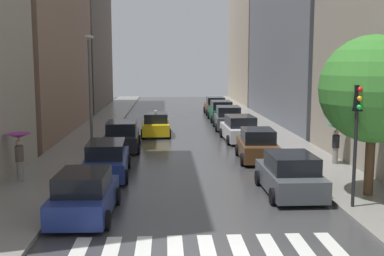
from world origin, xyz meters
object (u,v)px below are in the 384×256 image
object	(u,v)px
taxi_midroad	(156,125)
pedestrian_near_tree	(19,146)
parked_car_right_sixth	(215,106)
parked_car_left_nearest	(84,196)
parked_car_right_second	(257,146)
parked_car_right_nearest	(290,175)
lamp_post_left	(90,83)
parked_car_right_fourth	(228,119)
parked_car_right_fifth	(221,112)
parked_car_left_second	(107,160)
parked_car_right_third	(240,129)
traffic_light_right_corner	(357,119)
street_tree_right	(373,89)
pedestrian_foreground	(336,136)
parked_car_left_third	(122,137)

from	to	relation	value
taxi_midroad	pedestrian_near_tree	bearing A→B (deg)	156.43
parked_car_right_sixth	parked_car_left_nearest	bearing A→B (deg)	166.37
parked_car_right_second	pedestrian_near_tree	xyz separation A→B (m)	(-11.12, -4.32, 0.86)
parked_car_right_nearest	lamp_post_left	world-z (taller)	lamp_post_left
pedestrian_near_tree	parked_car_right_sixth	bearing A→B (deg)	-63.71
parked_car_right_nearest	pedestrian_near_tree	distance (m)	11.43
parked_car_right_fourth	parked_car_right_nearest	bearing A→B (deg)	-177.74
taxi_midroad	lamp_post_left	xyz separation A→B (m)	(-3.69, -5.76, 3.22)
parked_car_right_sixth	parked_car_right_fourth	bearing A→B (deg)	179.41
parked_car_right_fifth	lamp_post_left	size ratio (longest dim) A/B	0.71
parked_car_left_second	parked_car_right_fourth	distance (m)	16.88
parked_car_right_third	traffic_light_right_corner	distance (m)	15.37
parked_car_right_sixth	street_tree_right	bearing A→B (deg)	-174.59
parked_car_left_nearest	pedestrian_foreground	bearing A→B (deg)	-55.84
traffic_light_right_corner	parked_car_right_nearest	bearing A→B (deg)	127.41
parked_car_left_third	parked_car_right_second	bearing A→B (deg)	-117.42
pedestrian_near_tree	street_tree_right	bearing A→B (deg)	-143.08
parked_car_right_second	lamp_post_left	xyz separation A→B (m)	(-9.26, 3.46, 3.18)
taxi_midroad	parked_car_left_second	bearing A→B (deg)	169.52
parked_car_right_fifth	pedestrian_foreground	bearing A→B (deg)	-169.25
taxi_midroad	parked_car_right_fourth	bearing A→B (deg)	-64.87
parked_car_right_third	parked_car_right_sixth	distance (m)	16.46
taxi_midroad	parked_car_right_third	bearing A→B (deg)	-118.42
parked_car_left_nearest	parked_car_right_sixth	bearing A→B (deg)	-12.39
parked_car_right_nearest	parked_car_right_fourth	bearing A→B (deg)	0.10
parked_car_left_nearest	pedestrian_near_tree	xyz separation A→B (m)	(-3.50, 4.59, 0.91)
taxi_midroad	traffic_light_right_corner	distance (m)	19.54
parked_car_right_second	pedestrian_foreground	bearing A→B (deg)	-111.41
parked_car_right_sixth	lamp_post_left	size ratio (longest dim) A/B	0.63
parked_car_right_fifth	parked_car_right_sixth	size ratio (longest dim) A/B	1.13
parked_car_right_third	lamp_post_left	world-z (taller)	lamp_post_left
parked_car_right_fifth	pedestrian_near_tree	size ratio (longest dim) A/B	2.29
pedestrian_foreground	pedestrian_near_tree	world-z (taller)	pedestrian_near_tree
parked_car_right_fifth	lamp_post_left	bearing A→B (deg)	146.11
pedestrian_near_tree	lamp_post_left	distance (m)	8.33
parked_car_right_nearest	parked_car_right_third	size ratio (longest dim) A/B	0.91
parked_car_right_third	pedestrian_foreground	bearing A→B (deg)	-157.42
parked_car_right_fourth	parked_car_right_sixth	world-z (taller)	parked_car_right_fourth
parked_car_right_fourth	parked_car_right_sixth	distance (m)	10.83
parked_car_right_fifth	taxi_midroad	xyz separation A→B (m)	(-5.63, -8.10, -0.07)
taxi_midroad	parked_car_right_fifth	bearing A→B (deg)	-36.07
parked_car_left_second	parked_car_right_second	size ratio (longest dim) A/B	1.16
parked_car_left_nearest	lamp_post_left	distance (m)	12.89
parked_car_left_second	taxi_midroad	world-z (taller)	taxi_midroad
lamp_post_left	parked_car_right_third	bearing A→B (deg)	17.20
parked_car_left_third	parked_car_right_second	distance (m)	8.29
parked_car_right_nearest	traffic_light_right_corner	bearing A→B (deg)	-142.68
parked_car_left_second	parked_car_right_second	xyz separation A→B (m)	(7.57, 3.11, 0.03)
parked_car_right_second	parked_car_right_sixth	xyz separation A→B (m)	(0.13, 22.80, 0.01)
parked_car_right_third	traffic_light_right_corner	bearing A→B (deg)	-175.28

